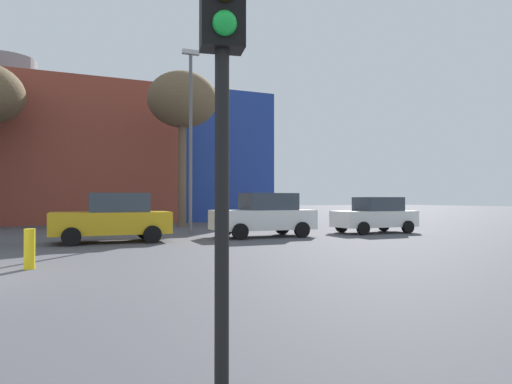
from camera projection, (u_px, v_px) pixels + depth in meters
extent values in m
cube|color=brown|center=(5.00, 155.00, 30.82)|extent=(23.22, 11.04, 9.60)
cube|color=navy|center=(211.00, 161.00, 36.64)|extent=(7.10, 9.93, 9.75)
cylinder|color=slate|center=(6.00, 73.00, 30.92)|extent=(4.00, 4.00, 2.00)
cube|color=gold|center=(111.00, 223.00, 16.33)|extent=(4.27, 1.83, 0.81)
cube|color=#333D47|center=(118.00, 202.00, 16.44)|extent=(2.13, 1.63, 0.71)
cylinder|color=black|center=(71.00, 237.00, 14.93)|extent=(0.65, 0.22, 0.65)
cylinder|color=black|center=(72.00, 233.00, 16.66)|extent=(0.65, 0.22, 0.65)
cylinder|color=black|center=(152.00, 234.00, 15.99)|extent=(0.65, 0.22, 0.65)
cylinder|color=black|center=(145.00, 231.00, 17.71)|extent=(0.65, 0.22, 0.65)
cube|color=white|center=(263.00, 220.00, 18.71)|extent=(4.34, 1.86, 0.83)
cube|color=#333D47|center=(268.00, 202.00, 18.82)|extent=(2.17, 1.65, 0.72)
cylinder|color=black|center=(240.00, 232.00, 17.29)|extent=(0.66, 0.23, 0.66)
cylinder|color=black|center=(225.00, 229.00, 19.04)|extent=(0.66, 0.23, 0.66)
cylinder|color=black|center=(302.00, 230.00, 18.36)|extent=(0.66, 0.23, 0.66)
cylinder|color=black|center=(282.00, 227.00, 20.11)|extent=(0.66, 0.23, 0.66)
cube|color=white|center=(374.00, 219.00, 20.95)|extent=(3.97, 1.70, 0.76)
cube|color=#333D47|center=(378.00, 204.00, 21.06)|extent=(1.99, 1.51, 0.66)
cylinder|color=black|center=(363.00, 228.00, 19.65)|extent=(0.61, 0.21, 0.61)
cylinder|color=black|center=(341.00, 226.00, 21.26)|extent=(0.61, 0.21, 0.61)
cylinder|color=black|center=(408.00, 227.00, 20.63)|extent=(0.61, 0.21, 0.61)
cylinder|color=black|center=(384.00, 225.00, 22.24)|extent=(0.61, 0.21, 0.61)
cylinder|color=black|center=(222.00, 221.00, 3.59)|extent=(0.12, 0.12, 2.84)
sphere|color=green|center=(225.00, 23.00, 3.48)|extent=(0.20, 0.20, 0.20)
cylinder|color=brown|center=(182.00, 173.00, 25.85)|extent=(0.48, 0.48, 6.43)
ellipsoid|color=brown|center=(183.00, 100.00, 25.93)|extent=(4.14, 4.14, 3.31)
cylinder|color=yellow|center=(29.00, 249.00, 10.03)|extent=(0.24, 0.24, 0.93)
cylinder|color=#59595E|center=(190.00, 144.00, 20.36)|extent=(0.16, 0.16, 8.38)
cube|color=#B2B2B2|center=(191.00, 52.00, 20.44)|extent=(0.80, 0.24, 0.20)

